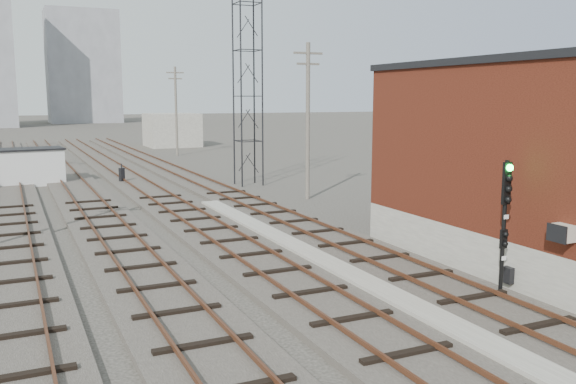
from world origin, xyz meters
TOP-DOWN VIEW (x-y plane):
  - ground at (0.00, 60.00)m, footprint 320.00×320.00m
  - track_right at (2.50, 39.00)m, footprint 3.20×90.00m
  - track_mid_right at (-1.50, 39.00)m, footprint 3.20×90.00m
  - track_mid_left at (-5.50, 39.00)m, footprint 3.20×90.00m
  - track_left at (-9.50, 39.00)m, footprint 3.20×90.00m
  - platform_curb at (0.50, 14.00)m, footprint 0.90×28.00m
  - brick_building at (7.50, 12.00)m, footprint 6.54×12.20m
  - lattice_tower at (5.50, 35.00)m, footprint 1.60×1.60m
  - utility_pole_right_a at (6.50, 28.00)m, footprint 1.80×0.24m
  - utility_pole_right_b at (6.50, 58.00)m, footprint 1.80×0.24m
  - apartment_right at (8.00, 150.00)m, footprint 16.00×12.00m
  - shed_right at (9.00, 70.00)m, footprint 6.00×6.00m
  - signal_mast at (3.70, 9.54)m, footprint 0.40×0.41m
  - switch_stand at (-2.31, 39.01)m, footprint 0.40×0.40m
  - site_trailer at (-8.87, 41.04)m, footprint 6.24×3.26m

SIDE VIEW (x-z plane):
  - ground at x=0.00m, z-range 0.00..0.00m
  - track_right at x=2.50m, z-range -0.09..0.30m
  - track_mid_right at x=-1.50m, z-range -0.09..0.30m
  - track_mid_left at x=-5.50m, z-range -0.09..0.30m
  - track_left at x=-9.50m, z-range -0.09..0.30m
  - platform_curb at x=0.50m, z-range 0.00..0.26m
  - switch_stand at x=-2.31m, z-range -0.04..1.28m
  - site_trailer at x=-8.87m, z-range 0.01..2.53m
  - shed_right at x=9.00m, z-range 0.00..4.00m
  - signal_mast at x=3.70m, z-range 0.37..4.49m
  - brick_building at x=7.50m, z-range 0.02..7.24m
  - utility_pole_right_a at x=6.50m, z-range 0.30..9.30m
  - utility_pole_right_b at x=6.50m, z-range 0.30..9.30m
  - lattice_tower at x=5.50m, z-range 0.00..15.00m
  - apartment_right at x=8.00m, z-range 0.00..26.00m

